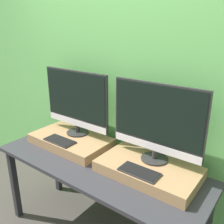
{
  "coord_description": "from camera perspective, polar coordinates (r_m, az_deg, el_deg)",
  "views": [
    {
      "loc": [
        1.08,
        -0.95,
        1.74
      ],
      "look_at": [
        0.0,
        0.5,
        1.1
      ],
      "focal_mm": 40.0,
      "sensor_mm": 36.0,
      "label": 1
    }
  ],
  "objects": [
    {
      "name": "wall_back",
      "position": [
        2.02,
        3.46,
        6.91
      ],
      "size": [
        8.0,
        0.04,
        2.6
      ],
      "color": "#66B75B",
      "rests_on": "ground_plane"
    },
    {
      "name": "workbench",
      "position": [
        1.99,
        -3.24,
        -13.55
      ],
      "size": [
        1.7,
        0.63,
        0.74
      ],
      "color": "#2D2D33",
      "rests_on": "ground_plane"
    },
    {
      "name": "wooden_riser_left",
      "position": [
        2.22,
        -9.4,
        -6.45
      ],
      "size": [
        0.7,
        0.39,
        0.08
      ],
      "color": "#99754C",
      "rests_on": "workbench"
    },
    {
      "name": "monitor_left",
      "position": [
        2.15,
        -8.22,
        2.52
      ],
      "size": [
        0.68,
        0.2,
        0.56
      ],
      "color": "#282828",
      "rests_on": "wooden_riser_left"
    },
    {
      "name": "keyboard_left",
      "position": [
        2.12,
        -11.86,
        -6.43
      ],
      "size": [
        0.27,
        0.13,
        0.01
      ],
      "color": "#2D2D2D",
      "rests_on": "wooden_riser_left"
    },
    {
      "name": "wooden_riser_right",
      "position": [
        1.81,
        8.24,
        -12.89
      ],
      "size": [
        0.7,
        0.39,
        0.08
      ],
      "color": "#99754C",
      "rests_on": "workbench"
    },
    {
      "name": "monitor_right",
      "position": [
        1.72,
        10.21,
        -1.98
      ],
      "size": [
        0.68,
        0.2,
        0.56
      ],
      "color": "#282828",
      "rests_on": "wooden_riser_right"
    },
    {
      "name": "keyboard_right",
      "position": [
        1.69,
        6.24,
        -13.41
      ],
      "size": [
        0.27,
        0.13,
        0.01
      ],
      "color": "#2D2D2D",
      "rests_on": "wooden_riser_right"
    }
  ]
}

